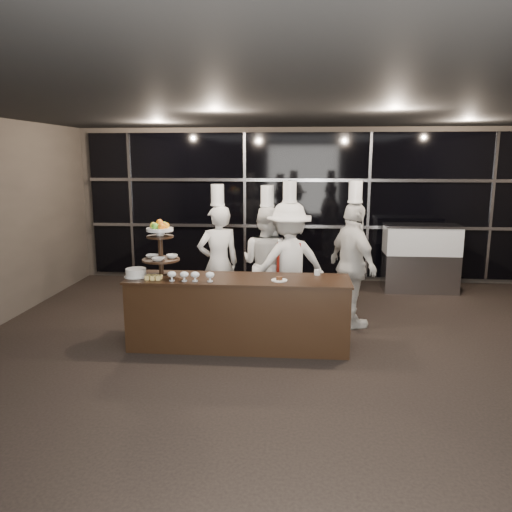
# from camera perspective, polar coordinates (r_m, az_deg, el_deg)

# --- Properties ---
(room) EXTENTS (10.00, 10.00, 10.00)m
(room) POSITION_cam_1_polar(r_m,az_deg,el_deg) (4.95, 6.50, 0.29)
(room) COLOR black
(room) RESTS_ON ground
(window_wall) EXTENTS (8.60, 0.10, 2.80)m
(window_wall) POSITION_cam_1_polar(r_m,az_deg,el_deg) (9.84, 5.73, 5.74)
(window_wall) COLOR black
(window_wall) RESTS_ON ground
(buffet_counter) EXTENTS (2.84, 0.74, 0.92)m
(buffet_counter) POSITION_cam_1_polar(r_m,az_deg,el_deg) (6.49, -2.00, -6.42)
(buffet_counter) COLOR black
(buffet_counter) RESTS_ON ground
(display_stand) EXTENTS (0.48, 0.48, 0.74)m
(display_stand) POSITION_cam_1_polar(r_m,az_deg,el_deg) (6.48, -10.88, 1.30)
(display_stand) COLOR black
(display_stand) RESTS_ON buffet_counter
(compotes) EXTENTS (0.59, 0.11, 0.12)m
(compotes) POSITION_cam_1_polar(r_m,az_deg,el_deg) (6.23, -7.53, -2.15)
(compotes) COLOR silver
(compotes) RESTS_ON buffet_counter
(layer_cake) EXTENTS (0.30, 0.30, 0.11)m
(layer_cake) POSITION_cam_1_polar(r_m,az_deg,el_deg) (6.59, -13.56, -1.88)
(layer_cake) COLOR white
(layer_cake) RESTS_ON buffet_counter
(pastry_squares) EXTENTS (0.20, 0.13, 0.05)m
(pastry_squares) POSITION_cam_1_polar(r_m,az_deg,el_deg) (6.41, -11.61, -2.40)
(pastry_squares) COLOR #F1D275
(pastry_squares) RESTS_ON buffet_counter
(small_plate) EXTENTS (0.20, 0.20, 0.05)m
(small_plate) POSITION_cam_1_polar(r_m,az_deg,el_deg) (6.23, 2.67, -2.70)
(small_plate) COLOR white
(small_plate) RESTS_ON buffet_counter
(chef_cup) EXTENTS (0.08, 0.08, 0.07)m
(chef_cup) POSITION_cam_1_polar(r_m,az_deg,el_deg) (6.56, 7.01, -1.87)
(chef_cup) COLOR white
(chef_cup) RESTS_ON buffet_counter
(display_case) EXTENTS (1.33, 0.58, 1.24)m
(display_case) POSITION_cam_1_polar(r_m,az_deg,el_deg) (9.59, 18.31, 0.16)
(display_case) COLOR #A5A5AA
(display_case) RESTS_ON ground
(chef_a) EXTENTS (0.76, 0.66, 2.05)m
(chef_a) POSITION_cam_1_polar(r_m,az_deg,el_deg) (7.41, -4.31, -0.72)
(chef_a) COLOR silver
(chef_a) RESTS_ON ground
(chef_b) EXTENTS (1.06, 0.99, 2.04)m
(chef_b) POSITION_cam_1_polar(r_m,az_deg,el_deg) (7.43, 1.26, -0.84)
(chef_b) COLOR white
(chef_b) RESTS_ON ground
(chef_c) EXTENTS (1.33, 1.04, 2.11)m
(chef_c) POSITION_cam_1_polar(r_m,az_deg,el_deg) (7.25, 3.76, -0.89)
(chef_c) COLOR white
(chef_c) RESTS_ON ground
(chef_d) EXTENTS (0.88, 1.15, 2.12)m
(chef_d) POSITION_cam_1_polar(r_m,az_deg,el_deg) (7.27, 10.99, -0.96)
(chef_d) COLOR silver
(chef_d) RESTS_ON ground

